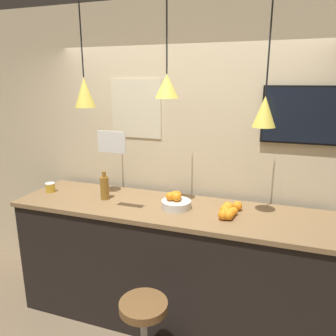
{
  "coord_description": "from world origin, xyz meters",
  "views": [
    {
      "loc": [
        0.87,
        -1.83,
        2.18
      ],
      "look_at": [
        0.0,
        0.69,
        1.47
      ],
      "focal_mm": 35.0,
      "sensor_mm": 36.0,
      "label": 1
    }
  ],
  "objects_px": {
    "bar_stool": "(144,330)",
    "juice_bottle": "(105,187)",
    "fruit_bowl": "(176,202)",
    "mounted_tv": "(309,115)",
    "spread_jar": "(50,187)"
  },
  "relations": [
    {
      "from": "juice_bottle",
      "to": "mounted_tv",
      "type": "xyz_separation_m",
      "value": [
        1.7,
        0.43,
        0.67
      ]
    },
    {
      "from": "bar_stool",
      "to": "fruit_bowl",
      "type": "relative_size",
      "value": 2.62
    },
    {
      "from": "mounted_tv",
      "to": "fruit_bowl",
      "type": "bearing_deg",
      "value": -157.15
    },
    {
      "from": "bar_stool",
      "to": "fruit_bowl",
      "type": "bearing_deg",
      "value": 88.89
    },
    {
      "from": "bar_stool",
      "to": "mounted_tv",
      "type": "bearing_deg",
      "value": 47.71
    },
    {
      "from": "bar_stool",
      "to": "juice_bottle",
      "type": "xyz_separation_m",
      "value": [
        -0.68,
        0.7,
        0.79
      ]
    },
    {
      "from": "juice_bottle",
      "to": "spread_jar",
      "type": "xyz_separation_m",
      "value": [
        -0.61,
        0.0,
        -0.07
      ]
    },
    {
      "from": "bar_stool",
      "to": "juice_bottle",
      "type": "distance_m",
      "value": 1.25
    },
    {
      "from": "spread_jar",
      "to": "fruit_bowl",
      "type": "bearing_deg",
      "value": 0.04
    },
    {
      "from": "bar_stool",
      "to": "spread_jar",
      "type": "relative_size",
      "value": 7.34
    },
    {
      "from": "fruit_bowl",
      "to": "mounted_tv",
      "type": "distance_m",
      "value": 1.32
    },
    {
      "from": "fruit_bowl",
      "to": "juice_bottle",
      "type": "height_order",
      "value": "juice_bottle"
    },
    {
      "from": "fruit_bowl",
      "to": "spread_jar",
      "type": "bearing_deg",
      "value": -179.96
    },
    {
      "from": "fruit_bowl",
      "to": "juice_bottle",
      "type": "relative_size",
      "value": 0.96
    },
    {
      "from": "fruit_bowl",
      "to": "mounted_tv",
      "type": "height_order",
      "value": "mounted_tv"
    }
  ]
}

